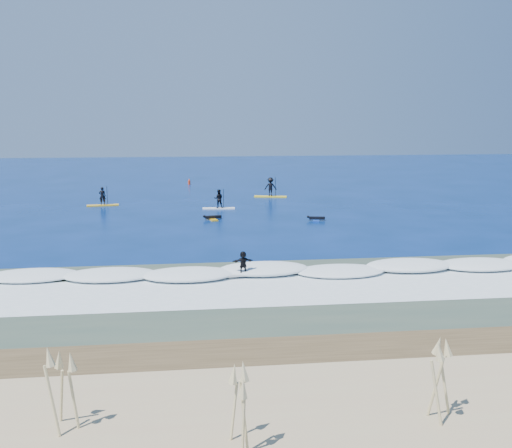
{
  "coord_description": "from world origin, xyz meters",
  "views": [
    {
      "loc": [
        -2.86,
        -39.02,
        8.21
      ],
      "look_at": [
        1.86,
        0.87,
        0.6
      ],
      "focal_mm": 40.0,
      "sensor_mm": 36.0,
      "label": 1
    }
  ],
  "objects": [
    {
      "name": "sup_paddler_left",
      "position": [
        -10.88,
        14.77,
        0.64
      ],
      "size": [
        2.97,
        1.09,
        2.03
      ],
      "rotation": [
        0.0,
        0.0,
        0.13
      ],
      "color": "yellow",
      "rests_on": "ground"
    },
    {
      "name": "whitewater",
      "position": [
        0.0,
        -13.0,
        0.0
      ],
      "size": [
        34.0,
        5.0,
        0.02
      ],
      "primitive_type": "cube",
      "color": "silver",
      "rests_on": "ground"
    },
    {
      "name": "wave_surfer",
      "position": [
        -0.19,
        -10.81,
        0.74
      ],
      "size": [
        1.8,
        0.71,
        1.27
      ],
      "rotation": [
        0.0,
        0.0,
        0.14
      ],
      "color": "silver",
      "rests_on": "breaking_wave"
    },
    {
      "name": "marker_buoy",
      "position": [
        -2.83,
        30.63,
        0.33
      ],
      "size": [
        0.31,
        0.31,
        0.75
      ],
      "rotation": [
        0.0,
        0.0,
        0.4
      ],
      "color": "red",
      "rests_on": "ground"
    },
    {
      "name": "prone_paddler_far",
      "position": [
        7.18,
        4.96,
        0.13
      ],
      "size": [
        1.46,
        1.89,
        0.38
      ],
      "rotation": [
        0.0,
        0.0,
        1.38
      ],
      "color": "#163FA9",
      "rests_on": "ground"
    },
    {
      "name": "sup_paddler_right",
      "position": [
        5.49,
        18.76,
        0.92
      ],
      "size": [
        3.46,
        1.55,
        2.35
      ],
      "rotation": [
        0.0,
        0.0,
        -0.22
      ],
      "color": "yellow",
      "rests_on": "ground"
    },
    {
      "name": "ground",
      "position": [
        0.0,
        0.0,
        0.0
      ],
      "size": [
        160.0,
        160.0,
        0.0
      ],
      "primitive_type": "plane",
      "color": "#041F4E",
      "rests_on": "ground"
    },
    {
      "name": "shallow_water",
      "position": [
        0.0,
        -14.0,
        0.01
      ],
      "size": [
        90.0,
        13.0,
        0.01
      ],
      "primitive_type": "cube",
      "color": "#334638",
      "rests_on": "ground"
    },
    {
      "name": "sup_paddler_center",
      "position": [
        -0.24,
        11.66,
        0.76
      ],
      "size": [
        2.93,
        0.87,
        2.03
      ],
      "rotation": [
        0.0,
        0.0,
        -0.05
      ],
      "color": "white",
      "rests_on": "ground"
    },
    {
      "name": "dune_grass",
      "position": [
        0.0,
        -27.0,
        1.85
      ],
      "size": [
        40.0,
        4.0,
        1.7
      ],
      "primitive_type": null,
      "color": "#DCC687",
      "rests_on": "dune"
    },
    {
      "name": "prone_paddler_near",
      "position": [
        -1.06,
        6.38,
        0.14
      ],
      "size": [
        1.51,
        1.97,
        0.4
      ],
      "rotation": [
        0.0,
        0.0,
        1.8
      ],
      "color": "gold",
      "rests_on": "ground"
    },
    {
      "name": "wet_sand_strip",
      "position": [
        0.0,
        -21.5,
        0.0
      ],
      "size": [
        90.0,
        5.0,
        0.08
      ],
      "primitive_type": "cube",
      "color": "#43341F",
      "rests_on": "ground"
    },
    {
      "name": "breaking_wave",
      "position": [
        0.0,
        -10.0,
        0.0
      ],
      "size": [
        40.0,
        6.0,
        0.3
      ],
      "primitive_type": "cube",
      "color": "white",
      "rests_on": "ground"
    }
  ]
}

